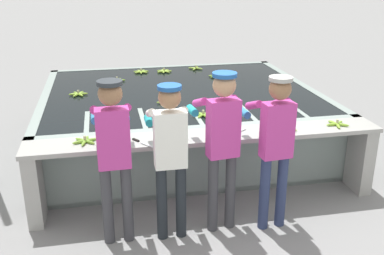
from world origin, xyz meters
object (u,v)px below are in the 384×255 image
at_px(banana_bunch_floating_4, 203,114).
at_px(banana_bunch_ledge_2, 285,131).
at_px(banana_bunch_floating_5, 196,68).
at_px(banana_bunch_floating_0, 164,71).
at_px(worker_0, 114,146).
at_px(worker_1, 170,148).
at_px(knife_1, 232,134).
at_px(worker_2, 222,136).
at_px(banana_bunch_ledge_1, 337,124).
at_px(banana_bunch_floating_3, 78,94).
at_px(banana_bunch_ledge_0, 85,141).
at_px(banana_bunch_floating_1, 167,102).
at_px(banana_bunch_floating_6, 117,80).
at_px(worker_3, 275,138).
at_px(knife_0, 140,142).
at_px(banana_bunch_floating_7, 217,76).
at_px(banana_bunch_floating_2, 141,72).

xyz_separation_m(banana_bunch_floating_4, banana_bunch_ledge_2, (0.80, -0.77, 0.00)).
bearing_deg(banana_bunch_floating_5, banana_bunch_floating_0, -169.22).
bearing_deg(worker_0, banana_bunch_floating_0, 74.61).
height_order(worker_1, banana_bunch_floating_0, worker_1).
height_order(worker_1, banana_bunch_floating_4, worker_1).
bearing_deg(knife_1, worker_2, -118.88).
height_order(worker_0, knife_1, worker_0).
bearing_deg(knife_1, banana_bunch_ledge_1, 1.45).
xyz_separation_m(worker_1, banana_bunch_floating_3, (-0.98, 2.52, -0.10)).
distance_m(banana_bunch_floating_3, banana_bunch_ledge_0, 1.94).
relative_size(banana_bunch_floating_1, banana_bunch_floating_6, 1.00).
bearing_deg(worker_1, banana_bunch_floating_6, 96.78).
relative_size(worker_3, banana_bunch_ledge_0, 5.99).
xyz_separation_m(worker_1, banana_bunch_floating_1, (0.24, 1.86, -0.10)).
xyz_separation_m(worker_3, knife_0, (-1.36, 0.49, -0.12)).
distance_m(banana_bunch_floating_3, banana_bunch_ledge_2, 3.17).
bearing_deg(banana_bunch_ledge_1, banana_bunch_floating_1, 144.73).
xyz_separation_m(worker_2, banana_bunch_floating_6, (-0.93, 3.19, -0.15)).
bearing_deg(banana_bunch_ledge_2, banana_bunch_floating_5, 95.81).
bearing_deg(knife_1, banana_bunch_floating_1, 112.37).
xyz_separation_m(banana_bunch_floating_1, knife_1, (0.56, -1.36, -0.01)).
distance_m(worker_1, banana_bunch_floating_4, 1.38).
bearing_deg(banana_bunch_floating_1, worker_0, -113.28).
distance_m(banana_bunch_floating_5, knife_0, 3.64).
height_order(banana_bunch_floating_3, knife_0, banana_bunch_floating_3).
relative_size(banana_bunch_floating_5, banana_bunch_ledge_0, 0.92).
relative_size(worker_2, banana_bunch_floating_4, 6.17).
relative_size(worker_0, banana_bunch_floating_7, 6.11).
bearing_deg(banana_bunch_floating_6, banana_bunch_ledge_1, -47.27).
relative_size(worker_1, banana_bunch_floating_5, 6.41).
distance_m(worker_3, knife_0, 1.45).
height_order(worker_2, banana_bunch_floating_6, worker_2).
relative_size(worker_0, banana_bunch_floating_4, 6.11).
height_order(worker_3, banana_bunch_floating_4, worker_3).
bearing_deg(banana_bunch_ledge_2, banana_bunch_floating_3, 139.26).
bearing_deg(banana_bunch_floating_4, knife_1, -76.08).
height_order(worker_1, banana_bunch_ledge_1, worker_1).
relative_size(worker_2, worker_3, 1.03).
xyz_separation_m(banana_bunch_floating_4, banana_bunch_floating_7, (0.68, 1.97, 0.00)).
xyz_separation_m(banana_bunch_floating_5, knife_0, (-1.33, -3.39, -0.01)).
height_order(banana_bunch_ledge_2, knife_0, banana_bunch_ledge_2).
distance_m(knife_0, knife_1, 1.06).
height_order(banana_bunch_floating_1, banana_bunch_floating_6, same).
xyz_separation_m(banana_bunch_ledge_1, knife_0, (-2.37, -0.07, -0.01)).
xyz_separation_m(worker_0, banana_bunch_floating_2, (0.61, 3.75, -0.14)).
bearing_deg(banana_bunch_floating_2, banana_bunch_floating_3, -129.67).
bearing_deg(banana_bunch_floating_3, banana_bunch_ledge_2, -40.74).
bearing_deg(worker_3, banana_bunch_floating_1, 114.50).
height_order(banana_bunch_floating_0, banana_bunch_floating_4, same).
bearing_deg(banana_bunch_floating_4, banana_bunch_floating_5, 80.23).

